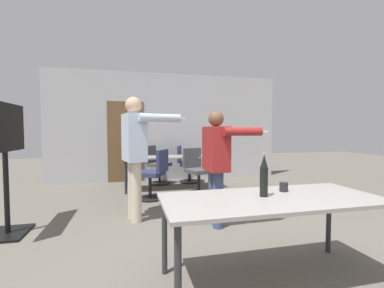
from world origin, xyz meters
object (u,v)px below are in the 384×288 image
Objects in this scene: office_chair_near_pushed at (157,166)px; drink_cup at (284,187)px; office_chair_side_rolled at (186,165)px; beer_bottle at (264,176)px; person_far_watching at (135,146)px; tv_screen at (5,153)px; office_chair_mid_tucked at (197,172)px; office_chair_far_right at (154,176)px; person_left_plaid at (217,158)px.

drink_cup is at bearing 46.93° from office_chair_near_pushed.
office_chair_side_rolled is 2.49× the size of beer_bottle.
beer_bottle is at bearing 43.09° from office_chair_near_pushed.
person_far_watching is at bearing 120.04° from beer_bottle.
tv_screen is at bearing 152.70° from drink_cup.
office_chair_mid_tucked is 1.01× the size of office_chair_side_rolled.
drink_cup is at bearing -117.30° from tv_screen.
office_chair_far_right is 1.03× the size of office_chair_side_rolled.
office_chair_mid_tucked is 3.21m from beer_bottle.
person_left_plaid reaches higher than office_chair_near_pushed.
tv_screen is 2.67m from person_left_plaid.
office_chair_side_rolled is at bearing -46.73° from tv_screen.
office_chair_mid_tucked is 10.85× the size of drink_cup.
beer_bottle is at bearing 13.19° from office_chair_side_rolled.
person_far_watching is 2.17m from drink_cup.
beer_bottle is at bearing -2.48° from person_left_plaid.
office_chair_side_rolled is (0.23, 3.01, -0.50)m from person_left_plaid.
beer_bottle is (-0.26, -4.34, 0.48)m from office_chair_side_rolled.
tv_screen is 1.59m from person_far_watching.
person_left_plaid is 3.10m from office_chair_near_pushed.
person_left_plaid is 1.68× the size of office_chair_mid_tucked.
office_chair_near_pushed reaches higher than drink_cup.
person_far_watching is at bearing 24.10° from office_chair_near_pushed.
tv_screen is 1.05× the size of person_left_plaid.
drink_cup is (0.01, -4.21, 0.34)m from office_chair_side_rolled.
person_far_watching is at bearing -167.87° from office_chair_far_right.
office_chair_near_pushed is (-0.72, 1.17, 0.00)m from office_chair_mid_tucked.
office_chair_side_rolled is at bearing -2.61° from office_chair_far_right.
tv_screen is at bearing -30.11° from office_chair_side_rolled.
person_far_watching is 20.79× the size of drink_cup.
person_far_watching is 2.91m from office_chair_side_rolled.
tv_screen is at bearing 153.71° from office_chair_far_right.
office_chair_far_right is at bearing -56.91° from tv_screen.
office_chair_mid_tucked is at bearing -41.90° from office_chair_far_right.
tv_screen is at bearing -96.48° from person_far_watching.
person_left_plaid is at bearing 51.88° from person_far_watching.
person_far_watching reaches higher than tv_screen.
office_chair_far_right is 2.55× the size of beer_bottle.
tv_screen is 1.78× the size of office_chair_side_rolled.
office_chair_mid_tucked is at bearing 85.88° from beer_bottle.
tv_screen reaches higher than person_left_plaid.
tv_screen is at bearing -97.61° from person_left_plaid.
office_chair_side_rolled is at bearing 138.94° from person_far_watching.
tv_screen reaches higher than beer_bottle.
office_chair_mid_tucked is at bearing 172.58° from person_left_plaid.
person_left_plaid is 3.06m from office_chair_side_rolled.
office_chair_side_rolled is at bearing 174.36° from person_left_plaid.
beer_bottle is (2.63, -1.62, -0.12)m from tv_screen.
person_left_plaid is at bearing 64.12° from office_chair_mid_tucked.
person_far_watching is 4.80× the size of beer_bottle.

